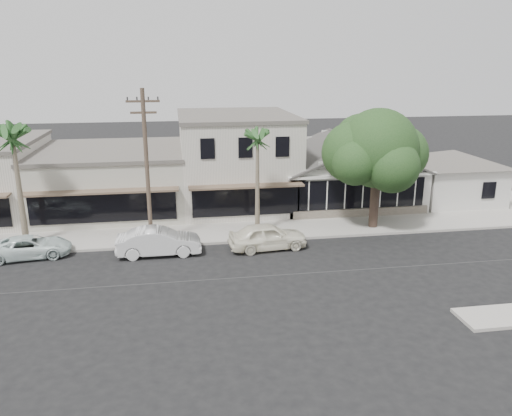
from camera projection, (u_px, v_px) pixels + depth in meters
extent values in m
plane|color=black|center=(327.00, 272.00, 25.50)|extent=(140.00, 140.00, 0.00)
cube|color=#9E9991|center=(169.00, 235.00, 30.65)|extent=(90.00, 3.50, 0.15)
cube|color=silver|center=(343.00, 183.00, 37.69)|extent=(10.00, 8.00, 3.00)
cube|color=black|center=(363.00, 194.00, 33.77)|extent=(8.80, 0.10, 2.00)
cube|color=#60564C|center=(361.00, 213.00, 34.17)|extent=(9.60, 0.18, 0.70)
cube|color=silver|center=(450.00, 182.00, 38.00)|extent=(6.00, 6.00, 3.00)
cube|color=beige|center=(236.00, 161.00, 36.92)|extent=(8.00, 10.00, 6.50)
cube|color=#B1AE9F|center=(112.00, 181.00, 35.86)|extent=(10.00, 10.00, 4.20)
cylinder|color=brown|center=(147.00, 171.00, 27.78)|extent=(0.24, 0.24, 9.00)
cube|color=brown|center=(143.00, 101.00, 26.71)|extent=(1.80, 0.12, 0.12)
cube|color=brown|center=(143.00, 113.00, 26.88)|extent=(1.40, 0.12, 0.12)
imported|color=white|center=(268.00, 236.00, 28.48)|extent=(4.61, 2.20, 1.52)
imported|color=silver|center=(159.00, 242.00, 27.61)|extent=(4.63, 1.63, 1.52)
imported|color=white|center=(30.00, 247.00, 27.31)|extent=(4.49, 2.47, 1.19)
cylinder|color=#423128|center=(374.00, 206.00, 31.75)|extent=(0.57, 0.57, 3.03)
sphere|color=#1B3C18|center=(378.00, 148.00, 30.71)|extent=(4.93, 4.93, 4.93)
sphere|color=#1B3C18|center=(399.00, 154.00, 31.64)|extent=(3.60, 3.60, 3.60)
sphere|color=#1B3C18|center=(352.00, 153.00, 30.91)|extent=(3.79, 3.79, 3.79)
sphere|color=#1B3C18|center=(392.00, 166.00, 29.66)|extent=(3.22, 3.22, 3.22)
sphere|color=#1B3C18|center=(361.00, 140.00, 31.98)|extent=(3.41, 3.41, 3.41)
sphere|color=#1B3C18|center=(387.00, 134.00, 31.95)|extent=(3.03, 3.03, 3.03)
sphere|color=#1B3C18|center=(355.00, 162.00, 29.91)|extent=(2.84, 2.84, 2.84)
cone|color=#726651|center=(257.00, 190.00, 30.07)|extent=(0.32, 0.32, 5.81)
cone|color=#726651|center=(20.00, 195.00, 28.23)|extent=(0.39, 0.39, 6.15)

